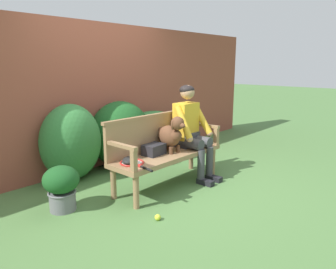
% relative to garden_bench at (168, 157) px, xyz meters
% --- Properties ---
extents(ground_plane, '(40.00, 40.00, 0.00)m').
position_rel_garden_bench_xyz_m(ground_plane, '(0.00, 0.00, -0.40)').
color(ground_plane, '#4C753D').
extents(brick_garden_fence, '(8.00, 0.30, 2.23)m').
position_rel_garden_bench_xyz_m(brick_garden_fence, '(0.00, 1.53, 0.72)').
color(brick_garden_fence, brown).
rests_on(brick_garden_fence, ground).
extents(hedge_bush_far_right, '(1.11, 1.03, 0.81)m').
position_rel_garden_bench_xyz_m(hedge_bush_far_right, '(0.88, 1.13, 0.01)').
color(hedge_bush_far_right, '#337538').
rests_on(hedge_bush_far_right, ground).
extents(hedge_bush_far_left, '(0.88, 0.72, 1.08)m').
position_rel_garden_bench_xyz_m(hedge_bush_far_left, '(-0.72, 1.18, 0.14)').
color(hedge_bush_far_left, '#337538').
rests_on(hedge_bush_far_left, ground).
extents(hedge_bush_mid_left, '(1.02, 0.88, 1.04)m').
position_rel_garden_bench_xyz_m(hedge_bush_mid_left, '(0.15, 1.15, 0.12)').
color(hedge_bush_mid_left, '#194C1E').
rests_on(hedge_bush_mid_left, ground).
extents(hedge_bush_mid_right, '(0.95, 0.67, 0.66)m').
position_rel_garden_bench_xyz_m(hedge_bush_mid_right, '(1.41, 1.16, -0.07)').
color(hedge_bush_mid_right, '#194C1E').
rests_on(hedge_bush_mid_right, ground).
extents(garden_bench, '(1.69, 0.53, 0.46)m').
position_rel_garden_bench_xyz_m(garden_bench, '(0.00, 0.00, 0.00)').
color(garden_bench, '#93704C').
rests_on(garden_bench, ground).
extents(bench_backrest, '(1.73, 0.06, 0.50)m').
position_rel_garden_bench_xyz_m(bench_backrest, '(0.00, 0.23, 0.31)').
color(bench_backrest, '#93704C').
rests_on(bench_backrest, garden_bench).
extents(bench_armrest_left_end, '(0.06, 0.53, 0.28)m').
position_rel_garden_bench_xyz_m(bench_armrest_left_end, '(-0.81, -0.09, 0.26)').
color(bench_armrest_left_end, '#93704C').
rests_on(bench_armrest_left_end, garden_bench).
extents(bench_armrest_right_end, '(0.06, 0.53, 0.28)m').
position_rel_garden_bench_xyz_m(bench_armrest_right_end, '(0.81, -0.09, 0.26)').
color(bench_armrest_right_end, '#93704C').
rests_on(bench_armrest_right_end, garden_bench).
extents(person_seated, '(0.56, 0.66, 1.33)m').
position_rel_garden_bench_xyz_m(person_seated, '(0.46, -0.02, 0.33)').
color(person_seated, black).
rests_on(person_seated, ground).
extents(dog_on_bench, '(0.27, 0.50, 0.50)m').
position_rel_garden_bench_xyz_m(dog_on_bench, '(0.05, -0.01, 0.31)').
color(dog_on_bench, brown).
rests_on(dog_on_bench, garden_bench).
extents(tennis_racket, '(0.33, 0.58, 0.03)m').
position_rel_garden_bench_xyz_m(tennis_racket, '(-0.63, -0.01, 0.07)').
color(tennis_racket, red).
rests_on(tennis_racket, garden_bench).
extents(baseball_glove, '(0.28, 0.27, 0.09)m').
position_rel_garden_bench_xyz_m(baseball_glove, '(-0.67, 0.01, 0.10)').
color(baseball_glove, black).
rests_on(baseball_glove, garden_bench).
extents(sports_bag, '(0.30, 0.22, 0.14)m').
position_rel_garden_bench_xyz_m(sports_bag, '(-0.19, 0.08, 0.13)').
color(sports_bag, '#232328').
rests_on(sports_bag, garden_bench).
extents(tennis_ball, '(0.07, 0.07, 0.07)m').
position_rel_garden_bench_xyz_m(tennis_ball, '(-0.81, -0.58, -0.37)').
color(tennis_ball, '#CCDB33').
rests_on(tennis_ball, ground).
extents(potted_plant, '(0.40, 0.40, 0.52)m').
position_rel_garden_bench_xyz_m(potted_plant, '(-1.35, 0.38, -0.11)').
color(potted_plant, slate).
rests_on(potted_plant, ground).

